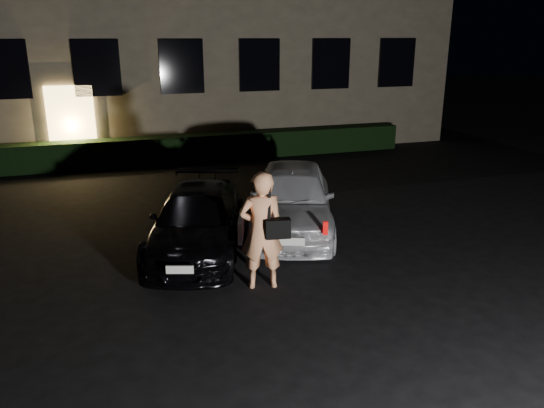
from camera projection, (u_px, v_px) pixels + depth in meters
name	position (u px, v px, depth m)	size (l,w,h in m)	color
ground	(302.00, 312.00, 7.96)	(80.00, 80.00, 0.00)	black
hedge	(188.00, 148.00, 17.35)	(15.00, 0.70, 0.85)	black
sedan	(197.00, 220.00, 10.16)	(2.78, 4.34, 1.17)	black
hatch	(292.00, 198.00, 11.13)	(3.02, 4.50, 1.42)	silver
man	(262.00, 230.00, 8.49)	(0.82, 0.57, 1.96)	#FCA56E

